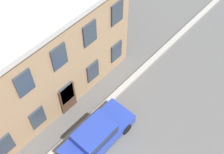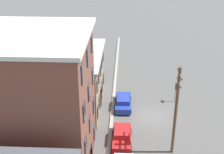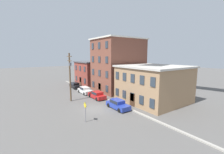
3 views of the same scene
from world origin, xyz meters
name	(u,v)px [view 3 (image 3 of 3)]	position (x,y,z in m)	size (l,w,h in m)	color
ground_plane	(94,109)	(0.00, 0.00, 0.00)	(200.00, 200.00, 0.00)	#565451
kerb_strip	(117,104)	(0.00, 4.50, 0.08)	(56.00, 0.36, 0.16)	#9E998E
apartment_corner	(97,72)	(-19.60, 11.32, 3.37)	(9.69, 11.17, 6.71)	brown
apartment_midblock	(118,65)	(-8.61, 11.13, 6.21)	(9.59, 10.78, 12.40)	brown
apartment_far	(153,83)	(2.28, 11.12, 3.32)	(11.05, 10.75, 6.62)	#9E7A56
car_black	(75,85)	(-16.64, 3.25, 0.75)	(4.40, 1.92, 1.43)	black
car_white	(85,90)	(-10.14, 3.01, 0.75)	(4.40, 1.92, 1.43)	silver
car_red	(97,95)	(-4.99, 3.27, 0.75)	(4.40, 1.92, 1.43)	#B21E1E
car_blue	(118,104)	(1.84, 3.24, 0.75)	(4.40, 1.92, 1.43)	#233899
caution_sign	(85,109)	(3.45, -3.13, 1.78)	(0.89, 0.08, 2.69)	slate
utility_pole	(70,74)	(-6.33, -1.57, 5.01)	(2.40, 0.44, 8.90)	brown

